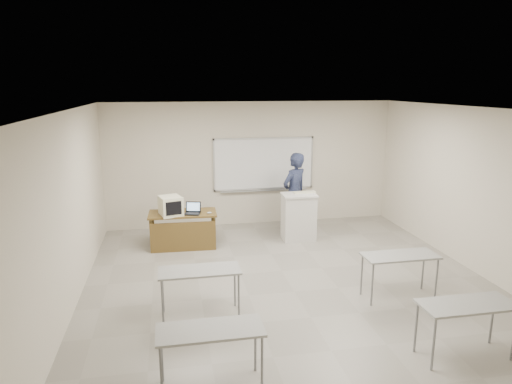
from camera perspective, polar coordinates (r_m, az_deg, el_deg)
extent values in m
cube|color=gray|center=(7.85, 4.83, -12.34)|extent=(7.00, 8.00, 0.01)
cube|color=white|center=(11.17, 0.98, 3.55)|extent=(2.40, 0.03, 1.20)
cube|color=#B7BABC|center=(11.08, 1.00, 6.71)|extent=(2.48, 0.04, 0.04)
cube|color=#B7BABC|center=(11.28, 0.97, 0.44)|extent=(2.48, 0.04, 0.04)
cube|color=#B7BABC|center=(10.98, -5.27, 3.33)|extent=(0.04, 0.04, 1.28)
cube|color=#B7BABC|center=(11.47, 6.97, 3.72)|extent=(0.04, 0.04, 1.28)
cube|color=#B7BABC|center=(11.25, 1.02, 0.20)|extent=(2.16, 0.07, 0.02)
cube|color=gray|center=(6.85, -7.07, -9.73)|extent=(1.20, 0.50, 0.03)
cylinder|color=slate|center=(6.81, -11.61, -13.42)|extent=(0.03, 0.03, 0.70)
cylinder|color=slate|center=(6.87, -2.17, -12.90)|extent=(0.03, 0.03, 0.70)
cylinder|color=slate|center=(7.18, -11.58, -12.00)|extent=(0.03, 0.03, 0.70)
cylinder|color=slate|center=(7.23, -2.66, -11.52)|extent=(0.03, 0.03, 0.70)
cube|color=gray|center=(7.72, 17.59, -7.59)|extent=(1.20, 0.50, 0.03)
cylinder|color=slate|center=(7.45, 14.33, -11.17)|extent=(0.03, 0.03, 0.70)
cylinder|color=slate|center=(7.96, 21.63, -10.10)|extent=(0.03, 0.03, 0.70)
cylinder|color=slate|center=(7.78, 13.07, -10.02)|extent=(0.03, 0.03, 0.70)
cylinder|color=slate|center=(8.27, 20.15, -9.09)|extent=(0.03, 0.03, 0.70)
cube|color=gray|center=(5.33, -5.74, -16.79)|extent=(1.20, 0.50, 0.03)
cylinder|color=slate|center=(5.35, -11.75, -21.55)|extent=(0.03, 0.03, 0.70)
cylinder|color=slate|center=(5.42, 0.76, -20.70)|extent=(0.03, 0.03, 0.70)
cylinder|color=slate|center=(5.68, -11.71, -19.26)|extent=(0.03, 0.03, 0.70)
cylinder|color=slate|center=(5.75, -0.09, -18.52)|extent=(0.03, 0.03, 0.70)
cube|color=gray|center=(6.40, 24.92, -12.64)|extent=(1.20, 0.50, 0.03)
cylinder|color=slate|center=(6.13, 21.32, -17.31)|extent=(0.03, 0.03, 0.70)
cylinder|color=slate|center=(6.43, 19.38, -15.66)|extent=(0.03, 0.03, 0.70)
cylinder|color=slate|center=(7.01, 27.42, -13.93)|extent=(0.03, 0.03, 0.70)
cube|color=brown|center=(9.77, -9.17, -2.66)|extent=(1.41, 0.71, 0.04)
cube|color=brown|center=(9.58, -9.01, -5.59)|extent=(1.34, 0.03, 0.63)
cylinder|color=#3F3116|center=(9.61, -12.90, -5.45)|extent=(0.06, 0.06, 0.71)
cylinder|color=#3F3116|center=(9.64, -5.17, -5.10)|extent=(0.06, 0.06, 0.71)
cylinder|color=#3F3116|center=(10.17, -12.81, -4.40)|extent=(0.06, 0.06, 0.71)
cylinder|color=#3F3116|center=(10.19, -5.50, -4.08)|extent=(0.06, 0.06, 0.71)
cube|color=beige|center=(10.18, 5.34, -3.22)|extent=(0.70, 0.50, 1.01)
cube|color=beige|center=(10.05, 5.40, -0.36)|extent=(0.74, 0.54, 0.04)
cube|color=beige|center=(9.62, -10.68, -1.66)|extent=(0.41, 0.43, 0.39)
cube|color=beige|center=(9.39, -10.67, -2.02)|extent=(0.43, 0.04, 0.41)
cube|color=black|center=(9.37, -10.67, -2.06)|extent=(0.33, 0.01, 0.28)
cube|color=black|center=(9.60, -7.98, -2.73)|extent=(0.32, 0.23, 0.02)
cube|color=black|center=(9.58, -7.98, -2.67)|extent=(0.26, 0.13, 0.01)
cube|color=black|center=(9.70, -8.05, -1.83)|extent=(0.32, 0.07, 0.22)
cube|color=#88AACE|center=(9.70, -8.05, -1.83)|extent=(0.27, 0.05, 0.17)
ellipsoid|color=#ADB1B6|center=(9.60, -5.85, -2.60)|extent=(0.11, 0.08, 0.04)
cube|color=beige|center=(10.16, 6.10, -0.03)|extent=(0.50, 0.19, 0.03)
imported|color=black|center=(10.53, 4.82, -0.18)|extent=(0.83, 0.75, 1.89)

